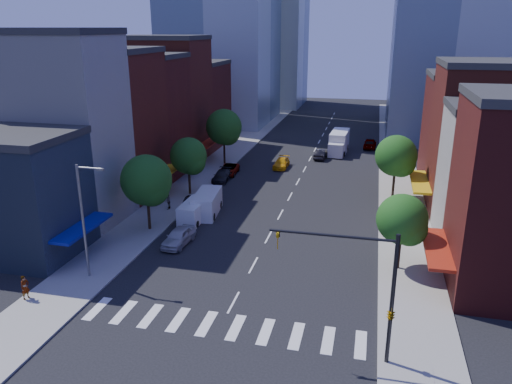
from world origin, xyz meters
TOP-DOWN VIEW (x-y plane):
  - ground at (0.00, 0.00)m, footprint 220.00×220.00m
  - sidewalk_left at (-12.50, 40.00)m, footprint 5.00×120.00m
  - sidewalk_right at (12.50, 40.00)m, footprint 5.00×120.00m
  - crosswalk at (0.00, -3.00)m, footprint 19.00×3.00m
  - bldg_left_0 at (-21.00, 4.00)m, footprint 12.00×8.00m
  - bldg_left_1 at (-21.00, 12.00)m, footprint 12.00×8.00m
  - bldg_left_2 at (-21.00, 20.50)m, footprint 12.00×9.00m
  - bldg_left_3 at (-21.00, 29.00)m, footprint 12.00×8.00m
  - bldg_left_4 at (-21.00, 37.50)m, footprint 12.00×9.00m
  - bldg_left_5 at (-21.00, 47.00)m, footprint 12.00×10.00m
  - bldg_right_2 at (21.00, 24.00)m, footprint 12.00×10.00m
  - bldg_right_3 at (21.00, 34.00)m, footprint 12.00×10.00m
  - traffic_signal at (9.94, -4.50)m, footprint 7.24×2.24m
  - streetlight at (-11.81, 1.00)m, footprint 2.25×0.25m
  - tree_left_near at (-11.35, 10.92)m, footprint 4.80×4.80m
  - tree_left_mid at (-11.35, 21.92)m, footprint 4.20×4.20m
  - tree_left_far at (-11.35, 35.92)m, footprint 5.00×5.00m
  - tree_right_near at (11.65, 7.92)m, footprint 4.00×4.00m
  - tree_right_far at (11.65, 25.92)m, footprint 4.60×4.60m
  - parked_car_front at (-7.50, 8.48)m, footprint 2.16×4.62m
  - parked_car_second at (-9.34, 16.77)m, footprint 1.68×4.50m
  - parked_car_third at (-9.50, 31.22)m, footprint 2.42×4.88m
  - parked_car_rear at (-9.50, 28.17)m, footprint 2.13×4.68m
  - cargo_van_near at (-8.18, 14.15)m, footprint 1.96×4.77m
  - cargo_van_far at (-7.48, 16.31)m, footprint 2.83×5.75m
  - taxi at (-3.28, 36.12)m, footprint 1.87×4.51m
  - traffic_car_oncoming at (1.50, 42.50)m, footprint 1.78×4.40m
  - traffic_car_far at (8.50, 51.05)m, footprint 2.12×4.85m
  - box_truck at (3.78, 46.87)m, footprint 2.82×8.22m
  - pedestrian_near at (-14.50, -3.14)m, footprint 0.59×0.74m
  - pedestrian_far at (-11.96, 16.53)m, footprint 0.78×0.92m

SIDE VIEW (x-z plane):
  - ground at x=0.00m, z-range 0.00..0.00m
  - crosswalk at x=0.00m, z-range 0.00..0.01m
  - sidewalk_left at x=-12.50m, z-range 0.00..0.15m
  - sidewalk_right at x=12.50m, z-range 0.00..0.15m
  - taxi at x=-3.28m, z-range 0.00..1.30m
  - parked_car_rear at x=-9.50m, z-range 0.00..1.33m
  - parked_car_third at x=-9.50m, z-range 0.00..1.33m
  - traffic_car_oncoming at x=1.50m, z-range 0.00..1.42m
  - parked_car_second at x=-9.34m, z-range 0.00..1.47m
  - parked_car_front at x=-7.50m, z-range 0.00..1.53m
  - traffic_car_far at x=8.50m, z-range 0.00..1.63m
  - pedestrian_far at x=-11.96m, z-range 0.15..1.81m
  - cargo_van_near at x=-8.18m, z-range -0.01..2.02m
  - pedestrian_near at x=-14.50m, z-range 0.15..1.94m
  - cargo_van_far at x=-7.48m, z-range -0.01..2.34m
  - box_truck at x=3.78m, z-range -0.09..3.18m
  - traffic_signal at x=9.94m, z-range 0.16..8.16m
  - tree_right_near at x=11.65m, z-range 1.09..7.29m
  - tree_left_mid at x=-11.35m, z-range 1.20..7.85m
  - tree_right_far at x=11.65m, z-range 1.26..8.46m
  - tree_left_near at x=-11.35m, z-range 1.22..8.52m
  - bldg_left_0 at x=-21.00m, z-range 0.00..10.00m
  - tree_left_far at x=-11.35m, z-range 1.33..9.08m
  - streetlight at x=-11.81m, z-range 0.78..9.78m
  - bldg_left_5 at x=-21.00m, z-range 0.00..13.00m
  - bldg_right_3 at x=21.00m, z-range 0.00..13.00m
  - bldg_left_3 at x=-21.00m, z-range 0.00..15.00m
  - bldg_right_2 at x=21.00m, z-range 0.00..15.00m
  - bldg_left_2 at x=-21.00m, z-range 0.00..16.00m
  - bldg_left_4 at x=-21.00m, z-range 0.00..17.00m
  - bldg_left_1 at x=-21.00m, z-range 0.00..18.00m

